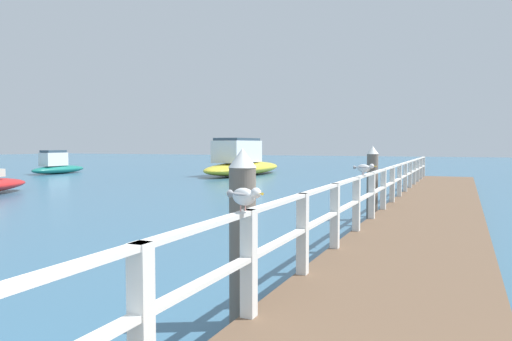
% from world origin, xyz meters
% --- Properties ---
extents(pier_deck, '(2.23, 24.83, 0.38)m').
position_xyz_m(pier_deck, '(0.00, 12.41, 0.19)').
color(pier_deck, brown).
rests_on(pier_deck, ground_plane).
extents(pier_railing, '(0.12, 23.35, 0.95)m').
position_xyz_m(pier_railing, '(-1.04, 12.41, 0.97)').
color(pier_railing, silver).
rests_on(pier_railing, pier_deck).
extents(dock_piling_near, '(0.29, 0.29, 1.86)m').
position_xyz_m(dock_piling_near, '(-1.42, 4.59, 0.94)').
color(dock_piling_near, '#6B6056').
rests_on(dock_piling_near, ground_plane).
extents(dock_piling_far, '(0.29, 0.29, 1.86)m').
position_xyz_m(dock_piling_far, '(-1.42, 12.37, 0.94)').
color(dock_piling_far, '#6B6056').
rests_on(dock_piling_far, ground_plane).
extents(seagull_foreground, '(0.44, 0.28, 0.21)m').
position_xyz_m(seagull_foreground, '(-1.03, 3.79, 1.47)').
color(seagull_foreground, white).
rests_on(seagull_foreground, pier_railing).
extents(seagull_background, '(0.46, 0.25, 0.21)m').
position_xyz_m(seagull_background, '(-1.03, 9.17, 1.47)').
color(seagull_background, white).
rests_on(seagull_background, pier_railing).
extents(boat_0, '(3.04, 8.70, 2.29)m').
position_xyz_m(boat_0, '(-11.97, 27.30, 0.76)').
color(boat_0, gold).
rests_on(boat_0, ground_plane).
extents(boat_4, '(1.40, 4.44, 1.53)m').
position_xyz_m(boat_4, '(-23.66, 23.90, 0.51)').
color(boat_4, '#197266').
rests_on(boat_4, ground_plane).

